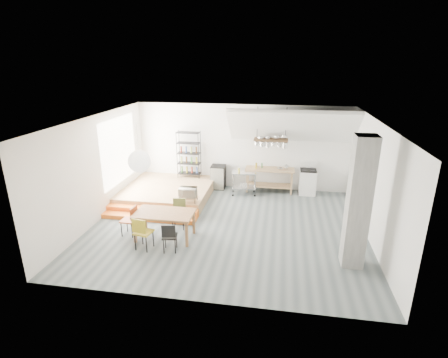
% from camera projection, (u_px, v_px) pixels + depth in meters
% --- Properties ---
extents(floor, '(8.00, 8.00, 0.00)m').
position_uv_depth(floor, '(227.00, 226.00, 10.48)').
color(floor, '#4E585A').
rests_on(floor, ground).
extents(wall_back, '(8.00, 0.04, 3.20)m').
position_uv_depth(wall_back, '(242.00, 147.00, 13.22)').
color(wall_back, silver).
rests_on(wall_back, ground).
extents(wall_left, '(0.04, 7.00, 3.20)m').
position_uv_depth(wall_left, '(97.00, 169.00, 10.59)').
color(wall_left, silver).
rests_on(wall_left, ground).
extents(wall_right, '(0.04, 7.00, 3.20)m').
position_uv_depth(wall_right, '(375.00, 184.00, 9.33)').
color(wall_right, silver).
rests_on(wall_right, ground).
extents(ceiling, '(8.00, 7.00, 0.02)m').
position_uv_depth(ceiling, '(228.00, 120.00, 9.44)').
color(ceiling, white).
rests_on(ceiling, wall_back).
extents(slope_ceiling, '(4.40, 1.44, 1.32)m').
position_uv_depth(slope_ceiling, '(292.00, 126.00, 12.07)').
color(slope_ceiling, white).
rests_on(slope_ceiling, wall_back).
extents(window_pane, '(0.02, 2.50, 2.20)m').
position_uv_depth(window_pane, '(119.00, 150.00, 11.92)').
color(window_pane, white).
rests_on(window_pane, wall_left).
extents(platform, '(3.00, 3.00, 0.40)m').
position_uv_depth(platform, '(168.00, 192.00, 12.67)').
color(platform, '#A47D52').
rests_on(platform, ground).
extents(step_lower, '(3.00, 0.35, 0.13)m').
position_uv_depth(step_lower, '(148.00, 218.00, 10.89)').
color(step_lower, orange).
rests_on(step_lower, ground).
extents(step_upper, '(3.00, 0.35, 0.27)m').
position_uv_depth(step_upper, '(152.00, 211.00, 11.20)').
color(step_upper, orange).
rests_on(step_upper, ground).
extents(concrete_column, '(0.50, 0.50, 3.20)m').
position_uv_depth(concrete_column, '(358.00, 203.00, 8.04)').
color(concrete_column, slate).
rests_on(concrete_column, ground).
extents(kitchen_counter, '(1.80, 0.60, 0.91)m').
position_uv_depth(kitchen_counter, '(269.00, 176.00, 13.04)').
color(kitchen_counter, '#A47D52').
rests_on(kitchen_counter, ground).
extents(stove, '(0.60, 0.60, 1.18)m').
position_uv_depth(stove, '(307.00, 181.00, 12.88)').
color(stove, white).
rests_on(stove, ground).
extents(pot_rack, '(1.20, 0.50, 1.43)m').
position_uv_depth(pot_rack, '(272.00, 142.00, 12.39)').
color(pot_rack, '#3B2817').
rests_on(pot_rack, ceiling).
extents(wire_shelving, '(0.88, 0.38, 1.80)m').
position_uv_depth(wire_shelving, '(189.00, 154.00, 13.35)').
color(wire_shelving, black).
rests_on(wire_shelving, platform).
extents(microwave_shelf, '(0.60, 0.40, 0.16)m').
position_uv_depth(microwave_shelf, '(188.00, 197.00, 11.22)').
color(microwave_shelf, '#A47D52').
rests_on(microwave_shelf, platform).
extents(paper_lantern, '(0.60, 0.60, 0.60)m').
position_uv_depth(paper_lantern, '(139.00, 161.00, 9.20)').
color(paper_lantern, white).
rests_on(paper_lantern, ceiling).
extents(dining_table, '(1.62, 0.91, 0.77)m').
position_uv_depth(dining_table, '(164.00, 215.00, 9.60)').
color(dining_table, brown).
rests_on(dining_table, ground).
extents(chair_mustard, '(0.49, 0.49, 0.92)m').
position_uv_depth(chair_mustard, '(142.00, 231.00, 9.01)').
color(chair_mustard, '#A9931C').
rests_on(chair_mustard, ground).
extents(chair_black, '(0.43, 0.43, 0.81)m').
position_uv_depth(chair_black, '(169.00, 235.00, 8.93)').
color(chair_black, black).
rests_on(chair_black, ground).
extents(chair_olive, '(0.43, 0.43, 0.87)m').
position_uv_depth(chair_olive, '(179.00, 211.00, 10.30)').
color(chair_olive, olive).
rests_on(chair_olive, ground).
extents(chair_red, '(0.43, 0.43, 0.88)m').
position_uv_depth(chair_red, '(131.00, 218.00, 9.80)').
color(chair_red, '#B8481A').
rests_on(chair_red, ground).
extents(rolling_cart, '(0.93, 0.60, 0.86)m').
position_uv_depth(rolling_cart, '(244.00, 180.00, 12.79)').
color(rolling_cart, silver).
rests_on(rolling_cart, ground).
extents(mini_fridge, '(0.54, 0.54, 0.91)m').
position_uv_depth(mini_fridge, '(218.00, 177.00, 13.45)').
color(mini_fridge, black).
rests_on(mini_fridge, ground).
extents(microwave, '(0.57, 0.40, 0.31)m').
position_uv_depth(microwave, '(188.00, 192.00, 11.16)').
color(microwave, beige).
rests_on(microwave, microwave_shelf).
extents(bowl, '(0.23, 0.23, 0.05)m').
position_uv_depth(bowl, '(280.00, 169.00, 12.84)').
color(bowl, silver).
rests_on(bowl, kitchen_counter).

